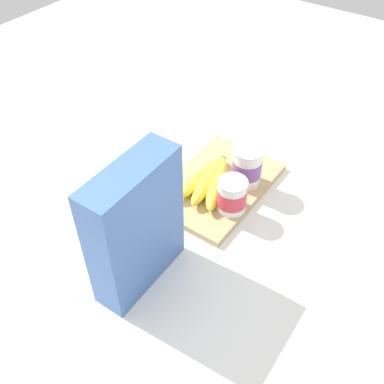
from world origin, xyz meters
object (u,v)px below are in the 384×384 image
cereal_box (136,228)px  cutting_board (217,185)px  yogurt_cup_front (247,166)px  banana_bunch (209,180)px  yogurt_cup_back (232,196)px

cereal_box → cutting_board: bearing=-178.1°
yogurt_cup_front → banana_bunch: size_ratio=0.52×
yogurt_cup_back → banana_bunch: (-0.03, -0.08, -0.02)m
cutting_board → yogurt_cup_back: bearing=52.6°
yogurt_cup_front → yogurt_cup_back: yogurt_cup_front is taller
cutting_board → yogurt_cup_front: 0.09m
yogurt_cup_front → banana_bunch: (0.06, -0.06, -0.03)m
cutting_board → banana_bunch: banana_bunch is taller
yogurt_cup_back → banana_bunch: 0.09m
cereal_box → yogurt_cup_back: 0.26m
yogurt_cup_front → banana_bunch: bearing=-45.9°
cutting_board → cereal_box: cereal_box is taller
banana_bunch → cutting_board: bearing=156.0°
banana_bunch → cereal_box: bearing=5.0°
cutting_board → banana_bunch: bearing=-24.0°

